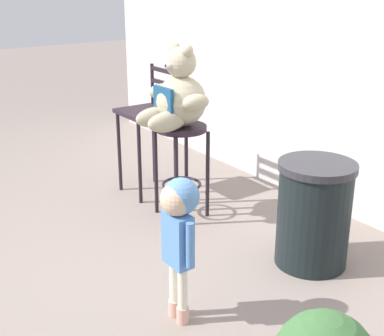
% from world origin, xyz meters
% --- Properties ---
extents(ground_plane, '(24.00, 24.00, 0.00)m').
position_xyz_m(ground_plane, '(0.00, 0.00, 0.00)').
color(ground_plane, gray).
extents(building_wall, '(6.83, 0.30, 3.04)m').
position_xyz_m(building_wall, '(0.00, 2.19, 1.52)').
color(building_wall, silver).
rests_on(building_wall, ground_plane).
extents(bar_stool_with_teddy, '(0.40, 0.40, 0.77)m').
position_xyz_m(bar_stool_with_teddy, '(-0.52, 0.94, 0.55)').
color(bar_stool_with_teddy, '#281C26').
rests_on(bar_stool_with_teddy, ground_plane).
extents(teddy_bear, '(0.62, 0.55, 0.64)m').
position_xyz_m(teddy_bear, '(-0.52, 0.91, 1.00)').
color(teddy_bear, tan).
rests_on(teddy_bear, bar_stool_with_teddy).
extents(child_walking, '(0.28, 0.22, 0.87)m').
position_xyz_m(child_walking, '(0.67, 0.12, 0.63)').
color(child_walking, '#D9A390').
rests_on(child_walking, ground_plane).
extents(trash_bin, '(0.52, 0.52, 0.74)m').
position_xyz_m(trash_bin, '(0.66, 1.22, 0.37)').
color(trash_bin, black).
rests_on(trash_bin, ground_plane).
extents(bar_chair_empty, '(0.43, 0.43, 1.14)m').
position_xyz_m(bar_chair_empty, '(-1.11, 1.00, 0.69)').
color(bar_chair_empty, '#281C26').
rests_on(bar_chair_empty, ground_plane).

